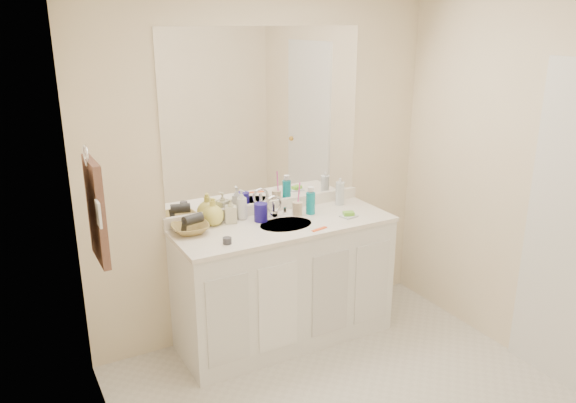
{
  "coord_description": "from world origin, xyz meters",
  "views": [
    {
      "loc": [
        -1.7,
        -2.12,
        2.2
      ],
      "look_at": [
        0.0,
        0.97,
        1.05
      ],
      "focal_mm": 35.0,
      "sensor_mm": 36.0,
      "label": 1
    }
  ],
  "objects": [
    {
      "name": "sink_basin",
      "position": [
        0.0,
        1.0,
        0.87
      ],
      "size": [
        0.37,
        0.37,
        0.02
      ],
      "primitive_type": "cylinder",
      "color": "beige",
      "rests_on": "countertop"
    },
    {
      "name": "soap_bottle_yellow",
      "position": [
        -0.43,
        1.24,
        0.97
      ],
      "size": [
        0.19,
        0.19,
        0.19
      ],
      "primitive_type": "imported",
      "rotation": [
        0.0,
        0.0,
        0.39
      ],
      "color": "#DCD255",
      "rests_on": "countertop"
    },
    {
      "name": "wall_back",
      "position": [
        0.0,
        1.3,
        1.2
      ],
      "size": [
        2.6,
        0.02,
        2.4
      ],
      "primitive_type": "cube",
      "color": "#F9E7C2",
      "rests_on": "floor"
    },
    {
      "name": "mouthwash_bottle",
      "position": [
        0.26,
        1.11,
        0.96
      ],
      "size": [
        0.09,
        0.09,
        0.16
      ],
      "primitive_type": "cylinder",
      "rotation": [
        0.0,
        0.0,
        0.43
      ],
      "color": "#0C899B",
      "rests_on": "countertop"
    },
    {
      "name": "orange_comb",
      "position": [
        0.15,
        0.81,
        0.88
      ],
      "size": [
        0.13,
        0.05,
        0.01
      ],
      "primitive_type": "cube",
      "rotation": [
        0.0,
        0.0,
        0.22
      ],
      "color": "#FF511A",
      "rests_on": "countertop"
    },
    {
      "name": "wall_left",
      "position": [
        -1.3,
        0.0,
        1.2
      ],
      "size": [
        0.02,
        2.6,
        2.4
      ],
      "primitive_type": "cube",
      "color": "#F9E7C2",
      "rests_on": "floor"
    },
    {
      "name": "vanity_cabinet",
      "position": [
        0.0,
        1.02,
        0.42
      ],
      "size": [
        1.5,
        0.55,
        0.85
      ],
      "primitive_type": "cube",
      "color": "white",
      "rests_on": "floor"
    },
    {
      "name": "toothbrush",
      "position": [
        0.17,
        1.13,
        1.03
      ],
      "size": [
        0.01,
        0.04,
        0.19
      ],
      "primitive_type": "cylinder",
      "rotation": [
        0.14,
        0.0,
        0.09
      ],
      "color": "#FF43B8",
      "rests_on": "tan_cup"
    },
    {
      "name": "countertop",
      "position": [
        0.0,
        1.02,
        0.86
      ],
      "size": [
        1.52,
        0.57,
        0.03
      ],
      "primitive_type": "cube",
      "color": "white",
      "rests_on": "vanity_cabinet"
    },
    {
      "name": "mirror",
      "position": [
        0.0,
        1.29,
        1.56
      ],
      "size": [
        1.48,
        0.01,
        1.2
      ],
      "primitive_type": "cube",
      "color": "white",
      "rests_on": "wall_back"
    },
    {
      "name": "dark_jar",
      "position": [
        -0.48,
        0.88,
        0.9
      ],
      "size": [
        0.06,
        0.06,
        0.04
      ],
      "primitive_type": "cylinder",
      "rotation": [
        0.0,
        0.0,
        0.17
      ],
      "color": "#34343B",
      "rests_on": "countertop"
    },
    {
      "name": "faucet",
      "position": [
        0.0,
        1.18,
        0.94
      ],
      "size": [
        0.02,
        0.02,
        0.11
      ],
      "primitive_type": "cylinder",
      "color": "silver",
      "rests_on": "countertop"
    },
    {
      "name": "towel_ring",
      "position": [
        -1.27,
        0.77,
        1.55
      ],
      "size": [
        0.01,
        0.11,
        0.11
      ],
      "primitive_type": "torus",
      "rotation": [
        0.0,
        1.57,
        0.0
      ],
      "color": "silver",
      "rests_on": "wall_left"
    },
    {
      "name": "blue_mug",
      "position": [
        -0.12,
        1.14,
        0.94
      ],
      "size": [
        0.12,
        0.12,
        0.13
      ],
      "primitive_type": "cylinder",
      "rotation": [
        0.0,
        0.0,
        0.42
      ],
      "color": "navy",
      "rests_on": "countertop"
    },
    {
      "name": "hand_towel",
      "position": [
        -1.25,
        0.77,
        1.25
      ],
      "size": [
        0.04,
        0.32,
        0.55
      ],
      "primitive_type": "cube",
      "color": "#4C3228",
      "rests_on": "towel_ring"
    },
    {
      "name": "backsplash",
      "position": [
        0.0,
        1.29,
        0.92
      ],
      "size": [
        1.52,
        0.03,
        0.08
      ],
      "primitive_type": "cube",
      "color": "white",
      "rests_on": "countertop"
    },
    {
      "name": "soap_bottle_white",
      "position": [
        -0.22,
        1.25,
        0.98
      ],
      "size": [
        0.09,
        0.09,
        0.21
      ],
      "primitive_type": "imported",
      "rotation": [
        0.0,
        0.0,
        0.14
      ],
      "color": "silver",
      "rests_on": "countertop"
    },
    {
      "name": "switch_plate",
      "position": [
        -1.27,
        0.57,
        1.3
      ],
      "size": [
        0.01,
        0.08,
        0.13
      ],
      "primitive_type": "cube",
      "color": "white",
      "rests_on": "wall_left"
    },
    {
      "name": "soap_dish",
      "position": [
        0.46,
        0.92,
        0.89
      ],
      "size": [
        0.13,
        0.11,
        0.01
      ],
      "primitive_type": "cube",
      "rotation": [
        0.0,
        0.0,
        0.23
      ],
      "color": "silver",
      "rests_on": "countertop"
    },
    {
      "name": "green_soap",
      "position": [
        0.46,
        0.92,
        0.9
      ],
      "size": [
        0.09,
        0.08,
        0.03
      ],
      "primitive_type": "cube",
      "rotation": [
        0.0,
        0.0,
        -0.34
      ],
      "color": "#6CC42F",
      "rests_on": "soap_dish"
    },
    {
      "name": "tan_cup",
      "position": [
        0.16,
        1.13,
        0.93
      ],
      "size": [
        0.09,
        0.09,
        0.1
      ],
      "primitive_type": "cylinder",
      "rotation": [
        0.0,
        0.0,
        0.25
      ],
      "color": "beige",
      "rests_on": "countertop"
    },
    {
      "name": "hair_dryer",
      "position": [
        -0.6,
        1.16,
        0.97
      ],
      "size": [
        0.15,
        0.1,
        0.07
      ],
      "primitive_type": "cylinder",
      "rotation": [
        0.0,
        1.57,
        0.26
      ],
      "color": "black",
      "rests_on": "wicker_basket"
    },
    {
      "name": "soap_bottle_cream",
      "position": [
        -0.31,
        1.22,
        0.97
      ],
      "size": [
        0.1,
        0.1,
        0.17
      ],
      "primitive_type": "imported",
      "rotation": [
        0.0,
        0.0,
        -0.38
      ],
      "color": "beige",
      "rests_on": "countertop"
    },
    {
      "name": "wicker_basket",
      "position": [
        -0.62,
        1.16,
        0.91
      ],
      "size": [
        0.27,
        0.27,
        0.06
      ],
      "primitive_type": "imported",
      "rotation": [
        0.0,
        0.0,
        -0.11
      ],
      "color": "olive",
      "rests_on": "countertop"
    },
    {
      "name": "clear_pump_bottle",
      "position": [
        0.56,
        1.18,
        0.97
      ],
      "size": [
        0.09,
        0.09,
        0.17
      ],
      "primitive_type": "cylinder",
      "rotation": [
        0.0,
        0.0,
        0.42
      ],
      "color": "silver",
      "rests_on": "countertop"
    },
    {
      "name": "wall_right",
      "position": [
        1.3,
        0.0,
        1.2
      ],
      "size": [
        0.02,
        2.6,
        2.4
      ],
      "primitive_type": "cube",
      "color": "#F9E7C2",
      "rests_on": "floor"
    }
  ]
}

